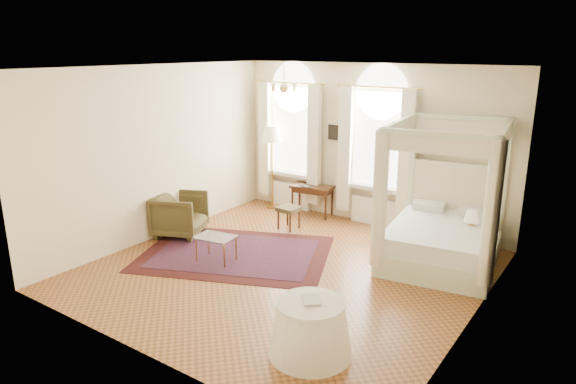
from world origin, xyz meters
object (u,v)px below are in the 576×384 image
at_px(canopy_bed, 442,233).
at_px(floor_lamp, 272,138).
at_px(stool, 289,210).
at_px(nightstand, 471,246).
at_px(armchair, 180,214).
at_px(writing_desk, 312,190).
at_px(side_table, 311,329).
at_px(coffee_table, 216,239).

distance_m(canopy_bed, floor_lamp, 4.52).
xyz_separation_m(stool, floor_lamp, (-1.16, 1.01, 1.23)).
height_order(canopy_bed, floor_lamp, canopy_bed).
bearing_deg(nightstand, canopy_bed, -134.53).
xyz_separation_m(stool, armchair, (-1.57, -1.51, 0.03)).
bearing_deg(writing_desk, side_table, -58.12).
bearing_deg(floor_lamp, side_table, -49.28).
height_order(stool, side_table, side_table).
distance_m(armchair, side_table, 4.77).
bearing_deg(nightstand, stool, -172.51).
bearing_deg(coffee_table, stool, 87.28).
relative_size(coffee_table, floor_lamp, 0.38).
height_order(canopy_bed, stool, canopy_bed).
height_order(stool, coffee_table, stool).
xyz_separation_m(coffee_table, floor_lamp, (-1.06, 3.09, 1.21)).
bearing_deg(armchair, side_table, -138.70).
bearing_deg(nightstand, writing_desk, 171.38).
bearing_deg(canopy_bed, side_table, -96.01).
distance_m(stool, floor_lamp, 1.97).
height_order(coffee_table, floor_lamp, floor_lamp).
xyz_separation_m(canopy_bed, coffee_table, (-3.23, -2.14, -0.15)).
distance_m(writing_desk, floor_lamp, 1.50).
bearing_deg(floor_lamp, stool, -41.17).
height_order(writing_desk, stool, writing_desk).
bearing_deg(coffee_table, floor_lamp, 108.89).
xyz_separation_m(armchair, side_table, (4.32, -2.02, -0.08)).
xyz_separation_m(floor_lamp, side_table, (3.91, -4.54, -1.28)).
relative_size(stool, floor_lamp, 0.25).
bearing_deg(stool, side_table, -52.05).
relative_size(floor_lamp, side_table, 1.87).
distance_m(writing_desk, armchair, 2.94).
relative_size(nightstand, writing_desk, 0.57).
distance_m(nightstand, writing_desk, 3.66).
relative_size(nightstand, stool, 1.18).
bearing_deg(coffee_table, nightstand, 35.02).
bearing_deg(armchair, coffee_table, -134.72).
height_order(writing_desk, coffee_table, writing_desk).
xyz_separation_m(stool, coffee_table, (-0.10, -2.08, 0.02)).
xyz_separation_m(canopy_bed, side_table, (-0.38, -3.59, -0.21)).
height_order(writing_desk, floor_lamp, floor_lamp).
distance_m(armchair, floor_lamp, 2.82).
xyz_separation_m(nightstand, floor_lamp, (-4.69, 0.55, 1.35)).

